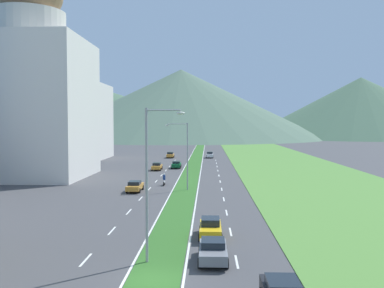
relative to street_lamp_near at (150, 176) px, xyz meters
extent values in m
plane|color=#424244|center=(0.62, -3.28, -5.81)|extent=(600.00, 600.00, 0.00)
cube|color=#2D6023|center=(0.62, 56.72, -5.78)|extent=(3.20, 240.00, 0.06)
cube|color=#518438|center=(21.22, 56.72, -5.78)|extent=(24.00, 240.00, 0.06)
cube|color=silver|center=(-4.48, 0.42, -5.80)|extent=(0.16, 2.80, 0.01)
cube|color=silver|center=(-4.48, 8.32, -5.80)|extent=(0.16, 2.80, 0.01)
cube|color=silver|center=(-4.48, 16.22, -5.80)|extent=(0.16, 2.80, 0.01)
cube|color=silver|center=(-4.48, 24.12, -5.80)|extent=(0.16, 2.80, 0.01)
cube|color=silver|center=(-4.48, 32.01, -5.80)|extent=(0.16, 2.80, 0.01)
cube|color=silver|center=(-4.48, 39.91, -5.80)|extent=(0.16, 2.80, 0.01)
cube|color=silver|center=(-4.48, 47.81, -5.80)|extent=(0.16, 2.80, 0.01)
cube|color=silver|center=(-4.48, 55.71, -5.80)|extent=(0.16, 2.80, 0.01)
cube|color=silver|center=(-4.48, 63.61, -5.80)|extent=(0.16, 2.80, 0.01)
cube|color=silver|center=(-4.48, 71.51, -5.80)|extent=(0.16, 2.80, 0.01)
cube|color=silver|center=(-4.48, 79.41, -5.80)|extent=(0.16, 2.80, 0.01)
cube|color=silver|center=(5.72, 0.42, -5.80)|extent=(0.16, 2.80, 0.01)
cube|color=silver|center=(5.72, 8.32, -5.80)|extent=(0.16, 2.80, 0.01)
cube|color=silver|center=(5.72, 16.22, -5.80)|extent=(0.16, 2.80, 0.01)
cube|color=silver|center=(5.72, 24.12, -5.80)|extent=(0.16, 2.80, 0.01)
cube|color=silver|center=(5.72, 32.01, -5.80)|extent=(0.16, 2.80, 0.01)
cube|color=silver|center=(5.72, 39.91, -5.80)|extent=(0.16, 2.80, 0.01)
cube|color=silver|center=(5.72, 47.81, -5.80)|extent=(0.16, 2.80, 0.01)
cube|color=silver|center=(5.72, 55.71, -5.80)|extent=(0.16, 2.80, 0.01)
cube|color=silver|center=(5.72, 63.61, -5.80)|extent=(0.16, 2.80, 0.01)
cube|color=silver|center=(5.72, 71.51, -5.80)|extent=(0.16, 2.80, 0.01)
cube|color=silver|center=(5.72, 79.41, -5.80)|extent=(0.16, 2.80, 0.01)
cube|color=silver|center=(-1.13, 56.72, -5.80)|extent=(0.16, 240.00, 0.01)
cube|color=silver|center=(2.37, 56.72, -5.80)|extent=(0.16, 240.00, 0.01)
cube|color=silver|center=(-26.55, 44.58, 5.93)|extent=(19.06, 19.06, 23.47)
cylinder|color=beige|center=(-26.55, 44.58, 19.96)|extent=(12.07, 12.07, 4.60)
cube|color=silver|center=(-30.50, 84.53, 3.89)|extent=(15.27, 15.27, 19.40)
cone|color=#47664C|center=(-69.69, 271.65, 10.64)|extent=(207.03, 207.03, 32.90)
cone|color=#516B56|center=(-13.01, 239.01, 15.44)|extent=(174.74, 174.74, 42.50)
cone|color=#47664C|center=(104.49, 260.72, 13.96)|extent=(150.06, 150.06, 39.55)
cylinder|color=#99999E|center=(-0.25, 0.00, -0.68)|extent=(0.18, 0.18, 10.26)
cylinder|color=#99999E|center=(0.88, -0.01, 4.30)|extent=(2.25, 0.12, 0.10)
ellipsoid|color=silver|center=(2.01, -0.01, 4.10)|extent=(0.56, 0.28, 0.20)
cylinder|color=#99999E|center=(0.95, 30.92, -1.15)|extent=(0.18, 0.18, 9.32)
cylinder|color=#99999E|center=(-0.44, 30.89, 3.36)|extent=(2.78, 0.16, 0.10)
ellipsoid|color=silver|center=(-1.83, 30.87, 3.16)|extent=(0.56, 0.28, 0.20)
cube|color=#C6842D|center=(-6.32, 56.35, -5.17)|extent=(1.71, 4.69, 0.64)
cube|color=black|center=(-6.32, 56.16, -4.59)|extent=(1.47, 2.06, 0.52)
cylinder|color=black|center=(-7.14, 57.80, -5.49)|extent=(0.22, 0.64, 0.64)
cylinder|color=black|center=(-5.50, 57.80, -5.49)|extent=(0.22, 0.64, 0.64)
cylinder|color=black|center=(-7.14, 54.90, -5.49)|extent=(0.22, 0.64, 0.64)
cylinder|color=black|center=(-5.50, 54.90, -5.49)|extent=(0.22, 0.64, 0.64)
cube|color=silver|center=(4.23, 86.62, -5.11)|extent=(1.76, 4.01, 0.76)
cube|color=black|center=(4.23, 86.78, -4.46)|extent=(1.51, 1.76, 0.55)
cylinder|color=black|center=(5.08, 85.37, -5.49)|extent=(0.22, 0.64, 0.64)
cylinder|color=black|center=(3.39, 85.37, -5.49)|extent=(0.22, 0.64, 0.64)
cylinder|color=black|center=(5.08, 87.86, -5.49)|extent=(0.22, 0.64, 0.64)
cylinder|color=black|center=(3.39, 87.86, -5.49)|extent=(0.22, 0.64, 0.64)
cube|color=black|center=(7.49, -7.02, -4.50)|extent=(1.56, 2.06, 0.49)
cube|color=#0C5128|center=(-2.74, 60.15, -5.15)|extent=(1.71, 4.62, 0.68)
cube|color=black|center=(-2.74, 59.97, -4.58)|extent=(1.47, 2.03, 0.46)
cylinder|color=black|center=(-3.56, 61.58, -5.49)|extent=(0.22, 0.64, 0.64)
cylinder|color=black|center=(-1.92, 61.58, -5.49)|extent=(0.22, 0.64, 0.64)
cylinder|color=black|center=(-3.56, 58.72, -5.49)|extent=(0.22, 0.64, 0.64)
cylinder|color=black|center=(-1.92, 58.72, -5.49)|extent=(0.22, 0.64, 0.64)
cube|color=yellow|center=(3.99, 6.46, -5.14)|extent=(1.71, 4.37, 0.70)
cube|color=black|center=(3.99, 6.64, -4.52)|extent=(1.47, 1.92, 0.55)
cylinder|color=black|center=(4.81, 5.11, -5.49)|extent=(0.22, 0.64, 0.64)
cylinder|color=black|center=(3.17, 5.11, -5.49)|extent=(0.22, 0.64, 0.64)
cylinder|color=black|center=(4.81, 7.82, -5.49)|extent=(0.22, 0.64, 0.64)
cylinder|color=black|center=(3.17, 7.82, -5.49)|extent=(0.22, 0.64, 0.64)
cube|color=#C6842D|center=(-6.14, 29.72, -5.18)|extent=(1.77, 4.76, 0.61)
cube|color=black|center=(-6.14, 29.53, -4.63)|extent=(1.52, 2.10, 0.49)
cylinder|color=black|center=(-6.99, 31.20, -5.49)|extent=(0.22, 0.64, 0.64)
cylinder|color=black|center=(-5.30, 31.20, -5.49)|extent=(0.22, 0.64, 0.64)
cylinder|color=black|center=(-6.99, 28.25, -5.49)|extent=(0.22, 0.64, 0.64)
cylinder|color=black|center=(-5.30, 28.25, -5.49)|extent=(0.22, 0.64, 0.64)
cube|color=slate|center=(4.13, 0.39, -5.15)|extent=(1.83, 4.24, 0.68)
cube|color=black|center=(4.13, 0.56, -4.59)|extent=(1.57, 1.86, 0.46)
cylinder|color=black|center=(5.01, -0.93, -5.49)|extent=(0.22, 0.64, 0.64)
cylinder|color=black|center=(3.26, -0.93, -5.49)|extent=(0.22, 0.64, 0.64)
cylinder|color=black|center=(5.01, 1.70, -5.49)|extent=(0.22, 0.64, 0.64)
cylinder|color=black|center=(3.26, 1.70, -5.49)|extent=(0.22, 0.64, 0.64)
cube|color=#C6842D|center=(-6.32, 86.63, -5.14)|extent=(1.73, 4.77, 0.70)
cube|color=black|center=(-6.32, 86.44, -4.52)|extent=(1.49, 2.10, 0.55)
cylinder|color=black|center=(-7.15, 88.11, -5.49)|extent=(0.22, 0.64, 0.64)
cylinder|color=black|center=(-5.49, 88.11, -5.49)|extent=(0.22, 0.64, 0.64)
cylinder|color=black|center=(-7.15, 85.15, -5.49)|extent=(0.22, 0.64, 0.64)
cylinder|color=black|center=(-5.49, 85.15, -5.49)|extent=(0.22, 0.64, 0.64)
cylinder|color=black|center=(-2.74, 36.18, -5.51)|extent=(0.10, 0.60, 0.60)
cylinder|color=black|center=(-2.74, 34.78, -5.51)|extent=(0.12, 0.60, 0.60)
cube|color=#B2B2B7|center=(-2.74, 35.48, -5.34)|extent=(0.20, 1.12, 0.25)
ellipsoid|color=#B2B2B7|center=(-2.74, 35.68, -4.98)|extent=(0.24, 0.44, 0.24)
cube|color=navy|center=(-2.74, 35.38, -4.61)|extent=(0.36, 0.28, 0.70)
sphere|color=silver|center=(-2.74, 35.43, -4.14)|extent=(0.26, 0.26, 0.26)
camera|label=1|loc=(3.79, -27.97, 3.45)|focal=40.22mm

